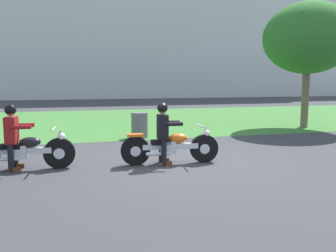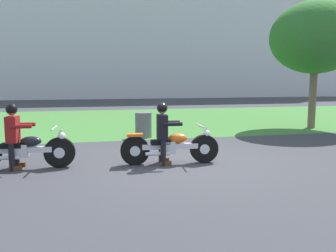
% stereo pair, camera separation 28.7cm
% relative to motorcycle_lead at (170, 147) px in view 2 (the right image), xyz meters
% --- Properties ---
extents(ground, '(120.00, 120.00, 0.00)m').
position_rel_motorcycle_lead_xyz_m(ground, '(0.28, 0.06, -0.40)').
color(ground, '#38383D').
extents(grass_verge, '(60.00, 12.00, 0.01)m').
position_rel_motorcycle_lead_xyz_m(grass_verge, '(0.28, 9.34, -0.39)').
color(grass_verge, '#3D7533').
rests_on(grass_verge, ground).
extents(stadium_facade, '(61.14, 8.00, 17.86)m').
position_rel_motorcycle_lead_xyz_m(stadium_facade, '(2.94, 33.25, 8.53)').
color(stadium_facade, silver).
rests_on(stadium_facade, ground).
extents(motorcycle_lead, '(2.26, 0.66, 0.89)m').
position_rel_motorcycle_lead_xyz_m(motorcycle_lead, '(0.00, 0.00, 0.00)').
color(motorcycle_lead, black).
rests_on(motorcycle_lead, ground).
extents(rider_lead, '(0.57, 0.49, 1.41)m').
position_rel_motorcycle_lead_xyz_m(rider_lead, '(-0.17, 0.02, 0.42)').
color(rider_lead, black).
rests_on(rider_lead, ground).
extents(motorcycle_follow, '(2.22, 0.66, 0.89)m').
position_rel_motorcycle_lead_xyz_m(motorcycle_follow, '(-3.21, 0.30, 0.00)').
color(motorcycle_follow, black).
rests_on(motorcycle_follow, ground).
extents(rider_follow, '(0.57, 0.49, 1.41)m').
position_rel_motorcycle_lead_xyz_m(rider_follow, '(-3.37, 0.31, 0.43)').
color(rider_follow, black).
rests_on(rider_follow, ground).
extents(tree_roadside, '(3.55, 3.55, 5.00)m').
position_rel_motorcycle_lead_xyz_m(tree_roadside, '(7.03, 4.76, 3.17)').
color(tree_roadside, brown).
rests_on(tree_roadside, ground).
extents(trash_can, '(0.55, 0.55, 0.84)m').
position_rel_motorcycle_lead_xyz_m(trash_can, '(0.02, 3.88, 0.02)').
color(trash_can, '#595E5B').
rests_on(trash_can, ground).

